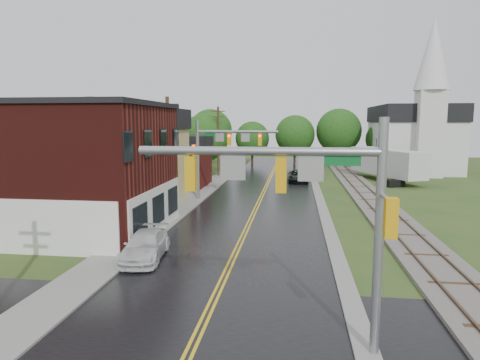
% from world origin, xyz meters
% --- Properties ---
extents(main_road, '(10.00, 90.00, 0.02)m').
position_xyz_m(main_road, '(0.00, 30.00, 0.00)').
color(main_road, black).
rests_on(main_road, ground).
extents(cross_road, '(60.00, 9.00, 0.02)m').
position_xyz_m(cross_road, '(0.00, 2.00, 0.00)').
color(cross_road, black).
rests_on(cross_road, ground).
extents(curb_right, '(0.80, 70.00, 0.12)m').
position_xyz_m(curb_right, '(5.40, 35.00, 0.00)').
color(curb_right, gray).
rests_on(curb_right, ground).
extents(sidewalk_left, '(2.40, 50.00, 0.12)m').
position_xyz_m(sidewalk_left, '(-6.20, 25.00, 0.00)').
color(sidewalk_left, gray).
rests_on(sidewalk_left, ground).
extents(brick_building, '(14.30, 10.30, 8.30)m').
position_xyz_m(brick_building, '(-12.48, 15.00, 4.15)').
color(brick_building, '#43110E').
rests_on(brick_building, ground).
extents(yellow_house, '(8.00, 7.00, 6.40)m').
position_xyz_m(yellow_house, '(-11.00, 26.00, 3.20)').
color(yellow_house, tan).
rests_on(yellow_house, ground).
extents(darkred_building, '(7.00, 6.00, 4.40)m').
position_xyz_m(darkred_building, '(-10.00, 35.00, 2.20)').
color(darkred_building, '#3F0F0C').
rests_on(darkred_building, ground).
extents(church, '(10.40, 18.40, 20.00)m').
position_xyz_m(church, '(20.00, 53.74, 5.83)').
color(church, silver).
rests_on(church, ground).
extents(railroad, '(3.20, 80.00, 0.30)m').
position_xyz_m(railroad, '(10.00, 35.00, 0.11)').
color(railroad, '#59544C').
rests_on(railroad, ground).
extents(traffic_signal_near, '(7.34, 0.30, 7.20)m').
position_xyz_m(traffic_signal_near, '(3.47, 2.00, 4.97)').
color(traffic_signal_near, gray).
rests_on(traffic_signal_near, ground).
extents(traffic_signal_far, '(7.34, 0.43, 7.20)m').
position_xyz_m(traffic_signal_far, '(-3.47, 27.00, 4.97)').
color(traffic_signal_far, gray).
rests_on(traffic_signal_far, ground).
extents(utility_pole_b, '(1.80, 0.28, 9.00)m').
position_xyz_m(utility_pole_b, '(-6.80, 22.00, 4.72)').
color(utility_pole_b, '#382616').
rests_on(utility_pole_b, ground).
extents(utility_pole_c, '(1.80, 0.28, 9.00)m').
position_xyz_m(utility_pole_c, '(-6.80, 44.00, 4.72)').
color(utility_pole_c, '#382616').
rests_on(utility_pole_c, ground).
extents(tree_left_a, '(6.80, 6.80, 8.67)m').
position_xyz_m(tree_left_a, '(-19.85, 21.90, 5.11)').
color(tree_left_a, black).
rests_on(tree_left_a, ground).
extents(tree_left_b, '(7.60, 7.60, 9.69)m').
position_xyz_m(tree_left_b, '(-17.85, 31.90, 5.72)').
color(tree_left_b, black).
rests_on(tree_left_b, ground).
extents(tree_left_c, '(6.00, 6.00, 7.65)m').
position_xyz_m(tree_left_c, '(-13.85, 39.90, 4.51)').
color(tree_left_c, black).
rests_on(tree_left_c, ground).
extents(tree_left_e, '(6.40, 6.40, 8.16)m').
position_xyz_m(tree_left_e, '(-8.85, 45.90, 4.81)').
color(tree_left_e, black).
rests_on(tree_left_e, ground).
extents(suv_dark, '(2.38, 5.02, 1.38)m').
position_xyz_m(suv_dark, '(3.50, 39.72, 0.69)').
color(suv_dark, black).
rests_on(suv_dark, ground).
extents(pickup_white, '(2.43, 4.95, 1.38)m').
position_xyz_m(pickup_white, '(-4.49, 10.00, 0.69)').
color(pickup_white, silver).
rests_on(pickup_white, ground).
extents(semi_trailer, '(7.00, 12.23, 3.83)m').
position_xyz_m(semi_trailer, '(13.91, 41.97, 2.28)').
color(semi_trailer, black).
rests_on(semi_trailer, ground).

